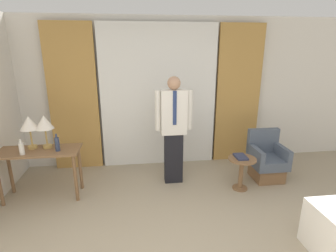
{
  "coord_description": "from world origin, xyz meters",
  "views": [
    {
      "loc": [
        -0.44,
        -1.9,
        2.17
      ],
      "look_at": [
        0.05,
        1.87,
        1.02
      ],
      "focal_mm": 28.0,
      "sensor_mm": 36.0,
      "label": 1
    }
  ],
  "objects_px": {
    "person": "(174,126)",
    "table_lamp_right": "(44,124)",
    "bottle_near_edge": "(22,148)",
    "side_table": "(241,168)",
    "book": "(241,157)",
    "armchair": "(266,161)",
    "bottle_by_lamp": "(57,144)",
    "desk": "(40,159)",
    "table_lamp_left": "(29,124)"
  },
  "relations": [
    {
      "from": "desk",
      "to": "armchair",
      "type": "height_order",
      "value": "armchair"
    },
    {
      "from": "bottle_near_edge",
      "to": "armchair",
      "type": "distance_m",
      "value": 3.8
    },
    {
      "from": "table_lamp_left",
      "to": "table_lamp_right",
      "type": "xyz_separation_m",
      "value": [
        0.21,
        0.0,
        0.0
      ]
    },
    {
      "from": "person",
      "to": "armchair",
      "type": "xyz_separation_m",
      "value": [
        1.59,
        -0.08,
        -0.65
      ]
    },
    {
      "from": "desk",
      "to": "table_lamp_left",
      "type": "xyz_separation_m",
      "value": [
        -0.1,
        0.09,
        0.5
      ]
    },
    {
      "from": "person",
      "to": "armchair",
      "type": "bearing_deg",
      "value": -2.92
    },
    {
      "from": "bottle_near_edge",
      "to": "armchair",
      "type": "xyz_separation_m",
      "value": [
        3.75,
        0.27,
        -0.53
      ]
    },
    {
      "from": "bottle_by_lamp",
      "to": "book",
      "type": "distance_m",
      "value": 2.73
    },
    {
      "from": "table_lamp_left",
      "to": "book",
      "type": "bearing_deg",
      "value": -4.21
    },
    {
      "from": "table_lamp_left",
      "to": "bottle_near_edge",
      "type": "distance_m",
      "value": 0.36
    },
    {
      "from": "table_lamp_right",
      "to": "bottle_by_lamp",
      "type": "xyz_separation_m",
      "value": [
        0.18,
        -0.15,
        -0.26
      ]
    },
    {
      "from": "book",
      "to": "bottle_near_edge",
      "type": "bearing_deg",
      "value": 179.98
    },
    {
      "from": "bottle_near_edge",
      "to": "person",
      "type": "distance_m",
      "value": 2.19
    },
    {
      "from": "armchair",
      "to": "book",
      "type": "height_order",
      "value": "armchair"
    },
    {
      "from": "side_table",
      "to": "bottle_by_lamp",
      "type": "bearing_deg",
      "value": 177.77
    },
    {
      "from": "bottle_near_edge",
      "to": "side_table",
      "type": "distance_m",
      "value": 3.21
    },
    {
      "from": "desk",
      "to": "bottle_near_edge",
      "type": "height_order",
      "value": "bottle_near_edge"
    },
    {
      "from": "bottle_by_lamp",
      "to": "armchair",
      "type": "relative_size",
      "value": 0.31
    },
    {
      "from": "table_lamp_left",
      "to": "person",
      "type": "xyz_separation_m",
      "value": [
        2.1,
        0.13,
        -0.15
      ]
    },
    {
      "from": "table_lamp_right",
      "to": "bottle_by_lamp",
      "type": "distance_m",
      "value": 0.35
    },
    {
      "from": "desk",
      "to": "armchair",
      "type": "bearing_deg",
      "value": 2.17
    },
    {
      "from": "bottle_by_lamp",
      "to": "side_table",
      "type": "xyz_separation_m",
      "value": [
        2.73,
        -0.11,
        -0.5
      ]
    },
    {
      "from": "table_lamp_left",
      "to": "table_lamp_right",
      "type": "relative_size",
      "value": 1.0
    },
    {
      "from": "table_lamp_left",
      "to": "person",
      "type": "relative_size",
      "value": 0.28
    },
    {
      "from": "bottle_near_edge",
      "to": "bottle_by_lamp",
      "type": "relative_size",
      "value": 0.86
    },
    {
      "from": "desk",
      "to": "person",
      "type": "relative_size",
      "value": 0.66
    },
    {
      "from": "table_lamp_left",
      "to": "book",
      "type": "xyz_separation_m",
      "value": [
        3.1,
        -0.23,
        -0.58
      ]
    },
    {
      "from": "desk",
      "to": "person",
      "type": "distance_m",
      "value": 2.04
    },
    {
      "from": "table_lamp_left",
      "to": "side_table",
      "type": "relative_size",
      "value": 0.93
    },
    {
      "from": "side_table",
      "to": "table_lamp_right",
      "type": "bearing_deg",
      "value": 174.96
    },
    {
      "from": "table_lamp_right",
      "to": "armchair",
      "type": "relative_size",
      "value": 0.59
    },
    {
      "from": "bottle_near_edge",
      "to": "side_table",
      "type": "xyz_separation_m",
      "value": [
        3.18,
        -0.03,
        -0.48
      ]
    },
    {
      "from": "desk",
      "to": "table_lamp_left",
      "type": "bearing_deg",
      "value": 138.99
    },
    {
      "from": "book",
      "to": "table_lamp_right",
      "type": "bearing_deg",
      "value": 175.49
    },
    {
      "from": "person",
      "to": "desk",
      "type": "bearing_deg",
      "value": -173.8
    },
    {
      "from": "armchair",
      "to": "book",
      "type": "xyz_separation_m",
      "value": [
        -0.59,
        -0.27,
        0.23
      ]
    },
    {
      "from": "table_lamp_left",
      "to": "table_lamp_right",
      "type": "distance_m",
      "value": 0.21
    },
    {
      "from": "bottle_by_lamp",
      "to": "desk",
      "type": "bearing_deg",
      "value": 168.29
    },
    {
      "from": "table_lamp_left",
      "to": "armchair",
      "type": "xyz_separation_m",
      "value": [
        3.69,
        0.05,
        -0.8
      ]
    },
    {
      "from": "bottle_near_edge",
      "to": "book",
      "type": "height_order",
      "value": "bottle_near_edge"
    },
    {
      "from": "person",
      "to": "table_lamp_right",
      "type": "bearing_deg",
      "value": -176.17
    },
    {
      "from": "desk",
      "to": "side_table",
      "type": "distance_m",
      "value": 3.03
    },
    {
      "from": "bottle_near_edge",
      "to": "side_table",
      "type": "bearing_deg",
      "value": -0.53
    },
    {
      "from": "table_lamp_right",
      "to": "book",
      "type": "relative_size",
      "value": 1.95
    },
    {
      "from": "side_table",
      "to": "book",
      "type": "height_order",
      "value": "book"
    },
    {
      "from": "table_lamp_left",
      "to": "bottle_near_edge",
      "type": "relative_size",
      "value": 2.23
    },
    {
      "from": "desk",
      "to": "armchair",
      "type": "xyz_separation_m",
      "value": [
        3.59,
        0.14,
        -0.31
      ]
    },
    {
      "from": "person",
      "to": "armchair",
      "type": "distance_m",
      "value": 1.72
    },
    {
      "from": "table_lamp_right",
      "to": "bottle_near_edge",
      "type": "bearing_deg",
      "value": -139.33
    },
    {
      "from": "armchair",
      "to": "desk",
      "type": "bearing_deg",
      "value": -177.83
    }
  ]
}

